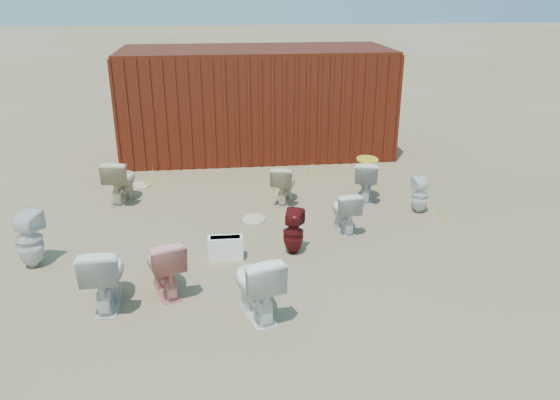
{
  "coord_description": "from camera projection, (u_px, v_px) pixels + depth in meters",
  "views": [
    {
      "loc": [
        -0.95,
        -7.34,
        3.7
      ],
      "look_at": [
        0.0,
        0.6,
        0.55
      ],
      "focal_mm": 35.0,
      "sensor_mm": 36.0,
      "label": 1
    }
  ],
  "objects": [
    {
      "name": "weed_clump_b",
      "position": [
        276.0,
        181.0,
        10.64
      ],
      "size": [
        0.32,
        0.32,
        0.3
      ],
      "primitive_type": "cone",
      "color": "#B4B348",
      "rests_on": "ground"
    },
    {
      "name": "loose_lid_near",
      "position": [
        254.0,
        219.0,
        9.24
      ],
      "size": [
        0.49,
        0.57,
        0.02
      ],
      "primitive_type": "ellipsoid",
      "rotation": [
        0.0,
        0.0,
        -0.26
      ],
      "color": "#C3B78D",
      "rests_on": "ground"
    },
    {
      "name": "shipping_container",
      "position": [
        256.0,
        101.0,
        12.6
      ],
      "size": [
        6.0,
        2.4,
        2.4
      ],
      "primitive_type": "cube",
      "color": "#480D0C",
      "rests_on": "ground"
    },
    {
      "name": "toilet_front_maroon",
      "position": [
        293.0,
        232.0,
        7.98
      ],
      "size": [
        0.39,
        0.4,
        0.67
      ],
      "primitive_type": "imported",
      "rotation": [
        0.0,
        0.0,
        2.78
      ],
      "color": "#520E0F",
      "rests_on": "ground"
    },
    {
      "name": "ground",
      "position": [
        285.0,
        248.0,
        8.24
      ],
      "size": [
        100.0,
        100.0,
        0.0
      ],
      "primitive_type": "plane",
      "color": "brown",
      "rests_on": "ground"
    },
    {
      "name": "toilet_back_a",
      "position": [
        29.0,
        240.0,
        7.57
      ],
      "size": [
        0.47,
        0.47,
        0.82
      ],
      "primitive_type": "imported",
      "rotation": [
        0.0,
        0.0,
        2.83
      ],
      "color": "silver",
      "rests_on": "ground"
    },
    {
      "name": "loose_tank",
      "position": [
        226.0,
        248.0,
        7.85
      ],
      "size": [
        0.5,
        0.21,
        0.35
      ],
      "primitive_type": "cube",
      "rotation": [
        0.0,
        0.0,
        -0.02
      ],
      "color": "white",
      "rests_on": "ground"
    },
    {
      "name": "weed_clump_d",
      "position": [
        237.0,
        174.0,
        11.13
      ],
      "size": [
        0.3,
        0.3,
        0.25
      ],
      "primitive_type": "cone",
      "color": "#B4B348",
      "rests_on": "ground"
    },
    {
      "name": "toilet_front_c",
      "position": [
        256.0,
        284.0,
        6.43
      ],
      "size": [
        0.69,
        0.93,
        0.84
      ],
      "primitive_type": "imported",
      "rotation": [
        0.0,
        0.0,
        3.44
      ],
      "color": "white",
      "rests_on": "ground"
    },
    {
      "name": "weed_clump_e",
      "position": [
        312.0,
        169.0,
        11.37
      ],
      "size": [
        0.34,
        0.34,
        0.26
      ],
      "primitive_type": "cone",
      "color": "#B4B348",
      "rests_on": "ground"
    },
    {
      "name": "weed_clump_f",
      "position": [
        442.0,
        214.0,
        9.21
      ],
      "size": [
        0.28,
        0.28,
        0.22
      ],
      "primitive_type": "cone",
      "color": "#B4B348",
      "rests_on": "ground"
    },
    {
      "name": "yellow_lid",
      "position": [
        367.0,
        159.0,
        9.84
      ],
      "size": [
        0.39,
        0.48,
        0.02
      ],
      "primitive_type": "ellipsoid",
      "color": "gold",
      "rests_on": "toilet_back_yellowlid"
    },
    {
      "name": "toilet_front_pink",
      "position": [
        164.0,
        265.0,
        6.93
      ],
      "size": [
        0.66,
        0.87,
        0.79
      ],
      "primitive_type": "imported",
      "rotation": [
        0.0,
        0.0,
        3.47
      ],
      "color": "#E18782",
      "rests_on": "ground"
    },
    {
      "name": "toilet_back_beige_right",
      "position": [
        284.0,
        183.0,
        9.86
      ],
      "size": [
        0.6,
        0.8,
        0.72
      ],
      "primitive_type": "imported",
      "rotation": [
        0.0,
        0.0,
        2.83
      ],
      "color": "beige",
      "rests_on": "ground"
    },
    {
      "name": "toilet_back_e",
      "position": [
        420.0,
        195.0,
        9.45
      ],
      "size": [
        0.29,
        0.3,
        0.63
      ],
      "primitive_type": "imported",
      "rotation": [
        0.0,
        0.0,
        3.16
      ],
      "color": "white",
      "rests_on": "ground"
    },
    {
      "name": "toilet_back_yellowlid",
      "position": [
        366.0,
        180.0,
        9.99
      ],
      "size": [
        0.62,
        0.84,
        0.76
      ],
      "primitive_type": "imported",
      "rotation": [
        0.0,
        0.0,
        2.85
      ],
      "color": "silver",
      "rests_on": "ground"
    },
    {
      "name": "toilet_back_beige_left",
      "position": [
        121.0,
        180.0,
        9.89
      ],
      "size": [
        0.61,
        0.88,
        0.81
      ],
      "primitive_type": "imported",
      "rotation": [
        0.0,
        0.0,
        2.93
      ],
      "color": "beige",
      "rests_on": "ground"
    },
    {
      "name": "loose_lid_far",
      "position": [
        142.0,
        185.0,
        10.82
      ],
      "size": [
        0.42,
        0.52,
        0.02
      ],
      "primitive_type": "ellipsoid",
      "rotation": [
        0.0,
        0.0,
        0.14
      ],
      "color": "#C2AE8C",
      "rests_on": "ground"
    },
    {
      "name": "weed_clump_c",
      "position": [
        373.0,
        178.0,
        10.69
      ],
      "size": [
        0.36,
        0.36,
        0.34
      ],
      "primitive_type": "cone",
      "color": "#B4B348",
      "rests_on": "ground"
    },
    {
      "name": "weed_clump_a",
      "position": [
        152.0,
        177.0,
        10.8
      ],
      "size": [
        0.36,
        0.36,
        0.34
      ],
      "primitive_type": "cone",
      "color": "#B4B348",
      "rests_on": "ground"
    },
    {
      "name": "toilet_front_e",
      "position": [
        345.0,
        211.0,
        8.72
      ],
      "size": [
        0.44,
        0.71,
        0.69
      ],
      "primitive_type": "imported",
      "rotation": [
        0.0,
        0.0,
        3.22
      ],
      "color": "silver",
      "rests_on": "ground"
    },
    {
      "name": "toilet_front_a",
      "position": [
        105.0,
        275.0,
        6.64
      ],
      "size": [
        0.48,
        0.83,
        0.84
      ],
      "primitive_type": "imported",
      "rotation": [
        0.0,
        0.0,
        3.15
      ],
      "color": "silver",
      "rests_on": "ground"
    }
  ]
}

